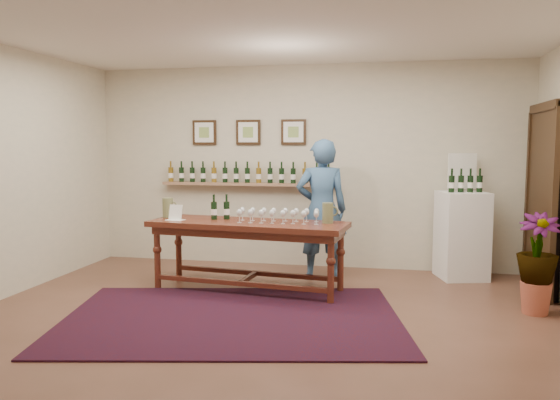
% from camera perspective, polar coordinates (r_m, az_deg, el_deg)
% --- Properties ---
extents(ground, '(6.00, 6.00, 0.00)m').
position_cam_1_polar(ground, '(5.44, -1.73, -12.45)').
color(ground, brown).
rests_on(ground, ground).
extents(room_shell, '(6.00, 6.00, 6.00)m').
position_cam_1_polar(room_shell, '(6.97, 19.09, 0.67)').
color(room_shell, beige).
rests_on(room_shell, ground).
extents(rug, '(3.63, 2.78, 0.02)m').
position_cam_1_polar(rug, '(5.50, -5.04, -12.16)').
color(rug, '#450C0E').
rests_on(rug, ground).
extents(tasting_table, '(2.37, 0.98, 0.82)m').
position_cam_1_polar(tasting_table, '(6.36, -3.38, -3.35)').
color(tasting_table, '#4D1C13').
rests_on(tasting_table, ground).
extents(table_glasses, '(1.18, 0.32, 0.16)m').
position_cam_1_polar(table_glasses, '(6.26, -0.17, -1.61)').
color(table_glasses, silver).
rests_on(table_glasses, tasting_table).
extents(table_bottles, '(0.32, 0.23, 0.31)m').
position_cam_1_polar(table_bottles, '(6.55, -6.26, -0.65)').
color(table_bottles, black).
rests_on(table_bottles, tasting_table).
extents(pitcher_left, '(0.16, 0.16, 0.24)m').
position_cam_1_polar(pitcher_left, '(6.83, -11.65, -0.78)').
color(pitcher_left, olive).
rests_on(pitcher_left, tasting_table).
extents(pitcher_right, '(0.16, 0.16, 0.23)m').
position_cam_1_polar(pitcher_right, '(6.22, 5.01, -1.35)').
color(pitcher_right, olive).
rests_on(pitcher_right, tasting_table).
extents(menu_card, '(0.22, 0.18, 0.18)m').
position_cam_1_polar(menu_card, '(6.58, -10.86, -1.27)').
color(menu_card, white).
rests_on(menu_card, tasting_table).
extents(display_pedestal, '(0.68, 0.68, 1.11)m').
position_cam_1_polar(display_pedestal, '(7.35, 18.46, -3.50)').
color(display_pedestal, white).
rests_on(display_pedestal, ground).
extents(pedestal_bottles, '(0.33, 0.16, 0.32)m').
position_cam_1_polar(pedestal_bottles, '(7.22, 18.84, 2.02)').
color(pedestal_bottles, black).
rests_on(pedestal_bottles, display_pedestal).
extents(info_sign, '(0.36, 0.11, 0.51)m').
position_cam_1_polar(info_sign, '(7.40, 18.50, 2.87)').
color(info_sign, white).
rests_on(info_sign, display_pedestal).
extents(potted_plant, '(0.49, 0.49, 0.89)m').
position_cam_1_polar(potted_plant, '(6.08, 25.28, -6.01)').
color(potted_plant, '#A94F38').
rests_on(potted_plant, ground).
extents(person, '(0.72, 0.55, 1.78)m').
position_cam_1_polar(person, '(6.94, 4.37, -0.98)').
color(person, '#365980').
rests_on(person, ground).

